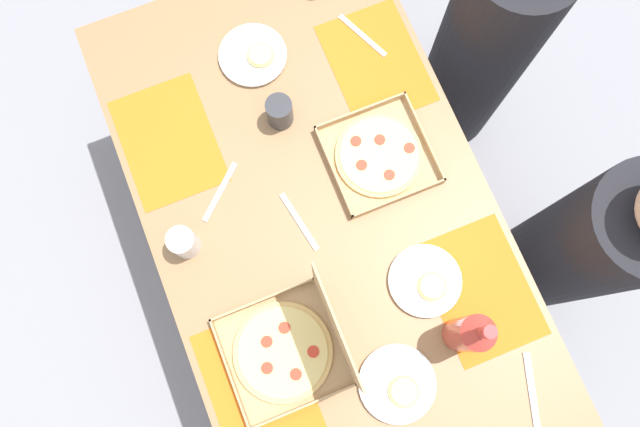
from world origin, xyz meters
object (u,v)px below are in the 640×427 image
Objects in this scene: pizza_box_corner_left at (294,347)px; soda_bottle at (470,334)px; pizza_box_edge_far at (379,155)px; diner_left_seat at (482,49)px; plate_middle at (426,281)px; plate_far_left at (398,385)px; cup_red at (278,112)px; plate_near_right at (254,55)px; cup_clear_left at (184,242)px; diner_right_seat at (579,248)px.

pizza_box_corner_left is 1.06× the size of soda_bottle.
diner_left_seat is at bearing 117.70° from pizza_box_edge_far.
plate_middle is (0.38, -0.02, -0.00)m from pizza_box_edge_far.
plate_far_left is 0.82m from cup_red.
diner_left_seat is at bearing 78.13° from plate_near_right.
cup_clear_left reaches higher than plate_far_left.
diner_left_seat is (-0.65, 0.54, -0.21)m from plate_middle.
plate_far_left is (0.60, -0.20, -0.00)m from pizza_box_edge_far.
pizza_box_edge_far is 0.31m from cup_red.
pizza_box_edge_far is at bearing -131.47° from diner_right_seat.
plate_middle is 1.94× the size of cup_clear_left.
plate_middle is 0.88m from diner_left_seat.
cup_clear_left is at bearing -145.01° from plate_far_left.
diner_right_seat reaches higher than pizza_box_corner_left.
plate_near_right is at bearing -166.99° from soda_bottle.
plate_far_left is at bearing -39.51° from diner_left_seat.
diner_left_seat is (-0.31, 1.12, -0.25)m from cup_clear_left.
soda_bottle is at bearing 0.17° from pizza_box_edge_far.
diner_left_seat is (0.16, 0.74, -0.21)m from plate_near_right.
pizza_box_edge_far is 2.75× the size of cup_clear_left.
pizza_box_edge_far is (-0.41, 0.42, -0.04)m from pizza_box_corner_left.
cup_red is at bearing -133.86° from pizza_box_edge_far.
pizza_box_edge_far is at bearing 176.52° from plate_middle.
diner_left_seat reaches higher than diner_right_seat.
cup_red is (-0.60, -0.20, 0.04)m from plate_middle.
soda_bottle reaches higher than plate_far_left.
plate_middle is 0.21m from soda_bottle.
diner_right_seat is at bearing 39.93° from plate_near_right.
plate_middle is at bearing -3.48° from pizza_box_edge_far.
cup_red is at bearing -161.39° from plate_middle.
diner_left_seat is at bearing 180.00° from diner_right_seat.
pizza_box_corner_left is at bearing -92.90° from diner_right_seat.
pizza_box_edge_far is 0.24× the size of diner_right_seat.
diner_left_seat is at bearing 94.39° from cup_red.
cup_clear_left is at bearing -154.51° from pizza_box_corner_left.
pizza_box_corner_left is 1.19× the size of pizza_box_edge_far.
diner_right_seat is at bearing 87.10° from pizza_box_corner_left.
diner_right_seat is (0.08, 0.54, -0.23)m from plate_middle.
pizza_box_corner_left reaches higher than plate_far_left.
diner_left_seat is (-0.82, 0.52, -0.33)m from soda_bottle.
pizza_box_corner_left is at bearing -107.81° from soda_bottle.
soda_bottle is (0.17, 0.02, 0.12)m from plate_middle.
diner_right_seat is (0.67, 0.74, -0.27)m from cup_red.
soda_bottle is at bearing -80.32° from diner_right_seat.
plate_far_left is at bearing -18.63° from pizza_box_edge_far.
plate_near_right is 0.79m from diner_left_seat.
cup_clear_left is 0.08× the size of diner_left_seat.
cup_clear_left is at bearing -110.55° from diner_right_seat.
cup_clear_left is (-0.37, -0.18, 0.00)m from pizza_box_corner_left.
soda_bottle reaches higher than plate_middle.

